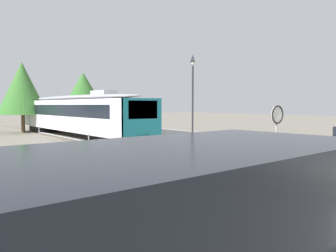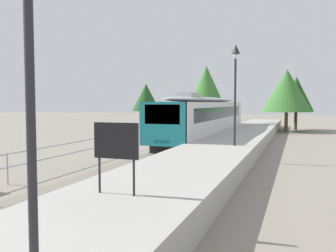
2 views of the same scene
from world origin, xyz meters
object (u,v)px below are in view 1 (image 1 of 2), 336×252
speed_limit_sign (277,126)px  parked_hatchback_white (40,197)px  commuter_train (76,113)px  parked_hatchback_yellow (177,176)px  platform_lamp_mid_platform (193,79)px

speed_limit_sign → parked_hatchback_white: size_ratio=0.69×
parked_hatchback_white → commuter_train: bearing=65.2°
commuter_train → speed_limit_sign: (-2.07, -21.38, -0.03)m
parked_hatchback_yellow → parked_hatchback_white: 3.85m
speed_limit_sign → parked_hatchback_yellow: speed_limit_sign is taller
commuter_train → parked_hatchback_yellow: bearing=-105.4°
platform_lamp_mid_platform → parked_hatchback_white: platform_lamp_mid_platform is taller
commuter_train → parked_hatchback_yellow: commuter_train is taller
speed_limit_sign → parked_hatchback_white: bearing=173.9°
parked_hatchback_white → platform_lamp_mid_platform: bearing=37.2°
parked_hatchback_white → parked_hatchback_yellow: bearing=-0.1°
parked_hatchback_yellow → parked_hatchback_white: size_ratio=0.99×
platform_lamp_mid_platform → parked_hatchback_white: (-13.62, -10.34, -3.83)m
platform_lamp_mid_platform → parked_hatchback_yellow: size_ratio=1.33×
commuter_train → parked_hatchback_yellow: size_ratio=5.19×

